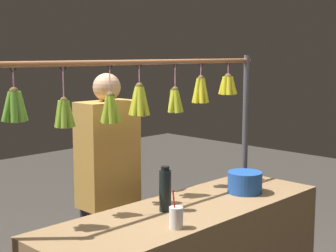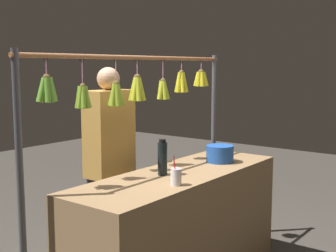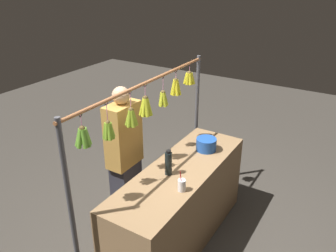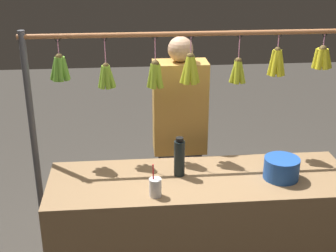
{
  "view_description": "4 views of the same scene",
  "coord_description": "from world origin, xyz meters",
  "px_view_note": "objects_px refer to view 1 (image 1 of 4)",
  "views": [
    {
      "loc": [
        2.14,
        1.92,
        1.79
      ],
      "look_at": [
        0.16,
        0.0,
        1.39
      ],
      "focal_mm": 54.72,
      "sensor_mm": 36.0,
      "label": 1
    },
    {
      "loc": [
        2.63,
        1.9,
        1.67
      ],
      "look_at": [
        0.14,
        0.0,
        1.25
      ],
      "focal_mm": 48.56,
      "sensor_mm": 36.0,
      "label": 2
    },
    {
      "loc": [
        2.53,
        1.42,
        2.71
      ],
      "look_at": [
        0.23,
        0.0,
        1.46
      ],
      "focal_mm": 36.47,
      "sensor_mm": 36.0,
      "label": 3
    },
    {
      "loc": [
        0.44,
        2.6,
        2.33
      ],
      "look_at": [
        0.21,
        0.0,
        1.26
      ],
      "focal_mm": 50.44,
      "sensor_mm": 36.0,
      "label": 4
    }
  ],
  "objects_px": {
    "blue_bucket": "(245,182)",
    "vendor_person": "(109,200)",
    "water_bottle": "(165,190)",
    "drink_cup": "(176,217)"
  },
  "relations": [
    {
      "from": "blue_bucket",
      "to": "vendor_person",
      "type": "bearing_deg",
      "value": -50.98
    },
    {
      "from": "blue_bucket",
      "to": "vendor_person",
      "type": "xyz_separation_m",
      "value": [
        0.56,
        -0.69,
        -0.14
      ]
    },
    {
      "from": "water_bottle",
      "to": "vendor_person",
      "type": "height_order",
      "value": "vendor_person"
    },
    {
      "from": "blue_bucket",
      "to": "drink_cup",
      "type": "xyz_separation_m",
      "value": [
        0.8,
        0.15,
        -0.01
      ]
    },
    {
      "from": "blue_bucket",
      "to": "vendor_person",
      "type": "height_order",
      "value": "vendor_person"
    },
    {
      "from": "blue_bucket",
      "to": "drink_cup",
      "type": "bearing_deg",
      "value": 10.35
    },
    {
      "from": "water_bottle",
      "to": "drink_cup",
      "type": "height_order",
      "value": "water_bottle"
    },
    {
      "from": "water_bottle",
      "to": "vendor_person",
      "type": "bearing_deg",
      "value": -96.74
    },
    {
      "from": "water_bottle",
      "to": "blue_bucket",
      "type": "relative_size",
      "value": 1.17
    },
    {
      "from": "blue_bucket",
      "to": "vendor_person",
      "type": "distance_m",
      "value": 0.9
    }
  ]
}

